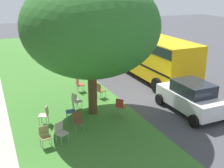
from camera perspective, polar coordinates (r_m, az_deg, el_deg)
The scene contains 14 objects.
ground at distance 15.35m, azimuth 3.39°, elevation -3.88°, with size 80.00×80.00×0.00m, color #424247.
grass_verge at distance 14.27m, azimuth -8.16°, elevation -5.91°, with size 48.00×6.00×0.01m, color #3D752D.
street_tree at distance 12.96m, azimuth -4.37°, elevation 11.70°, with size 6.38×6.38×6.70m.
chair_0 at distance 12.40m, azimuth -7.04°, elevation -7.28°, with size 0.43×0.43×0.88m.
chair_1 at distance 15.79m, azimuth -2.42°, elevation -1.16°, with size 0.49×0.49×0.88m.
chair_2 at distance 13.73m, azimuth 1.74°, elevation -4.39°, with size 0.58×0.59×0.88m.
chair_3 at distance 14.45m, azimuth -7.44°, elevation -3.30°, with size 0.53×0.54×0.88m.
chair_4 at distance 13.21m, azimuth -13.66°, elevation -5.98°, with size 0.55×0.56×0.88m.
chair_5 at distance 13.37m, azimuth -8.28°, elevation -5.28°, with size 0.48×0.49×0.88m.
chair_6 at distance 16.84m, azimuth -6.76°, elevation 0.05°, with size 0.42×0.43×0.88m.
chair_7 at distance 11.59m, azimuth -10.50°, elevation -9.49°, with size 0.56×0.55×0.88m.
chair_8 at distance 11.45m, azimuth -13.65°, elevation -10.12°, with size 0.46×0.46×0.88m.
parked_car at distance 14.44m, azimuth 15.88°, elevation -2.57°, with size 3.70×1.92×1.65m.
school_bus at distance 20.29m, azimuth 6.30°, elevation 7.03°, with size 10.40×2.80×2.88m.
Camera 1 is at (-12.48, 6.58, 6.04)m, focal length 44.46 mm.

